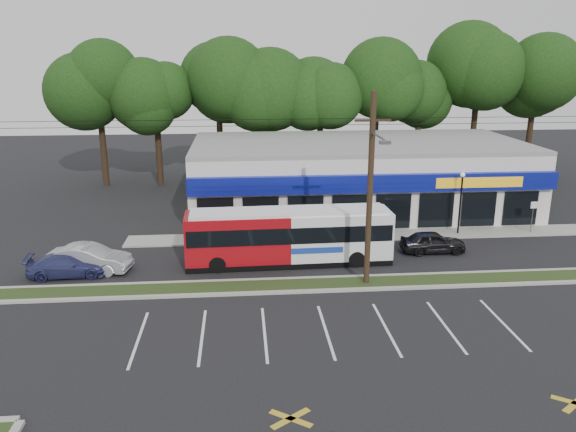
# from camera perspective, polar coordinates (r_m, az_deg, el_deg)

# --- Properties ---
(ground) EXTENTS (120.00, 120.00, 0.00)m
(ground) POSITION_cam_1_polar(r_m,az_deg,el_deg) (28.77, 2.47, -7.89)
(ground) COLOR black
(ground) RESTS_ON ground
(grass_strip) EXTENTS (40.00, 1.60, 0.12)m
(grass_strip) POSITION_cam_1_polar(r_m,az_deg,el_deg) (29.66, 2.23, -7.00)
(grass_strip) COLOR #223415
(grass_strip) RESTS_ON ground
(curb_south) EXTENTS (40.00, 0.25, 0.14)m
(curb_south) POSITION_cam_1_polar(r_m,az_deg,el_deg) (28.88, 2.44, -7.64)
(curb_south) COLOR #9E9E93
(curb_south) RESTS_ON ground
(curb_north) EXTENTS (40.00, 0.25, 0.14)m
(curb_north) POSITION_cam_1_polar(r_m,az_deg,el_deg) (30.43, 2.03, -6.35)
(curb_north) COLOR #9E9E93
(curb_north) RESTS_ON ground
(sidewalk) EXTENTS (32.00, 2.20, 0.10)m
(sidewalk) POSITION_cam_1_polar(r_m,az_deg,el_deg) (37.89, 8.26, -1.93)
(sidewalk) COLOR #9E9E93
(sidewalk) RESTS_ON ground
(strip_mall) EXTENTS (25.00, 12.55, 5.30)m
(strip_mall) POSITION_cam_1_polar(r_m,az_deg,el_deg) (43.85, 7.03, 4.13)
(strip_mall) COLOR silver
(strip_mall) RESTS_ON ground
(utility_pole) EXTENTS (50.00, 2.77, 10.00)m
(utility_pole) POSITION_cam_1_polar(r_m,az_deg,el_deg) (28.40, 8.05, 3.18)
(utility_pole) COLOR black
(utility_pole) RESTS_ON ground
(lamp_post) EXTENTS (0.30, 0.30, 4.25)m
(lamp_post) POSITION_cam_1_polar(r_m,az_deg,el_deg) (38.80, 17.16, 1.96)
(lamp_post) COLOR black
(lamp_post) RESTS_ON ground
(sign_post) EXTENTS (0.45, 0.10, 2.23)m
(sign_post) POSITION_cam_1_polar(r_m,az_deg,el_deg) (41.00, 23.64, 0.44)
(sign_post) COLOR #59595E
(sign_post) RESTS_ON ground
(tree_line) EXTENTS (46.76, 6.76, 11.83)m
(tree_line) POSITION_cam_1_polar(r_m,az_deg,el_deg) (52.67, 3.34, 12.57)
(tree_line) COLOR black
(tree_line) RESTS_ON ground
(metrobus) EXTENTS (11.87, 2.81, 3.17)m
(metrobus) POSITION_cam_1_polar(r_m,az_deg,el_deg) (32.26, 0.09, -1.96)
(metrobus) COLOR #9D0C13
(metrobus) RESTS_ON ground
(car_dark) EXTENTS (3.91, 1.58, 1.33)m
(car_dark) POSITION_cam_1_polar(r_m,az_deg,el_deg) (35.38, 14.50, -2.57)
(car_dark) COLOR black
(car_dark) RESTS_ON ground
(car_silver) EXTENTS (4.81, 2.39, 1.52)m
(car_silver) POSITION_cam_1_polar(r_m,az_deg,el_deg) (33.17, -19.55, -4.10)
(car_silver) COLOR #9EA0A6
(car_silver) RESTS_ON ground
(car_blue) EXTENTS (4.39, 2.01, 1.24)m
(car_blue) POSITION_cam_1_polar(r_m,az_deg,el_deg) (32.97, -21.46, -4.67)
(car_blue) COLOR navy
(car_blue) RESTS_ON ground
(pedestrian_a) EXTENTS (0.68, 0.64, 1.56)m
(pedestrian_a) POSITION_cam_1_polar(r_m,az_deg,el_deg) (34.30, 4.54, -2.47)
(pedestrian_a) COLOR silver
(pedestrian_a) RESTS_ON ground
(pedestrian_b) EXTENTS (0.93, 0.78, 1.69)m
(pedestrian_b) POSITION_cam_1_polar(r_m,az_deg,el_deg) (34.85, 4.38, -2.05)
(pedestrian_b) COLOR beige
(pedestrian_b) RESTS_ON ground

